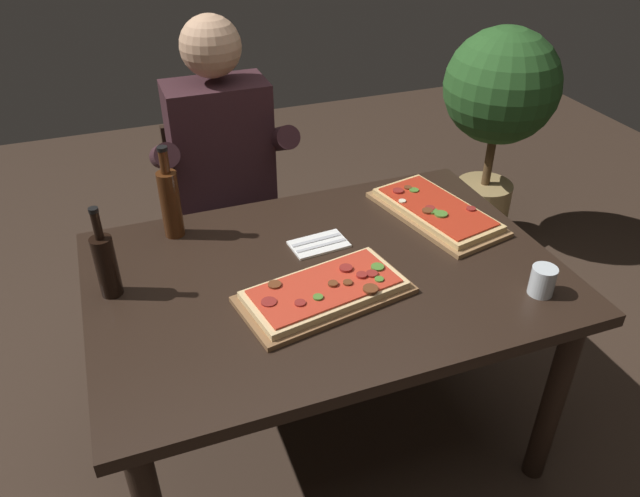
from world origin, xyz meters
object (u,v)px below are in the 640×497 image
tumbler_near_camera (542,282)px  potted_plant_corner (499,105)px  pizza_rectangular_left (436,211)px  dining_table (326,296)px  seated_diner (225,174)px  oil_bottle_amber (170,201)px  diner_chair (224,216)px  pizza_rectangular_front (325,292)px  wine_bottle_dark (106,264)px

tumbler_near_camera → potted_plant_corner: 1.50m
potted_plant_corner → pizza_rectangular_left: bearing=-134.6°
pizza_rectangular_left → potted_plant_corner: bearing=45.4°
dining_table → seated_diner: 0.76m
oil_bottle_amber → pizza_rectangular_left: bearing=-12.6°
potted_plant_corner → diner_chair: bearing=-174.6°
dining_table → potted_plant_corner: (1.28, 0.99, 0.10)m
dining_table → pizza_rectangular_front: size_ratio=2.69×
oil_bottle_amber → tumbler_near_camera: size_ratio=3.58×
tumbler_near_camera → potted_plant_corner: (0.74, 1.31, -0.03)m
wine_bottle_dark → dining_table: bearing=-10.2°
pizza_rectangular_front → tumbler_near_camera: (0.59, -0.20, 0.02)m
tumbler_near_camera → oil_bottle_amber: bearing=143.8°
tumbler_near_camera → diner_chair: size_ratio=0.10×
pizza_rectangular_left → diner_chair: (-0.61, 0.68, -0.27)m
oil_bottle_amber → potted_plant_corner: 1.79m
pizza_rectangular_front → oil_bottle_amber: bearing=125.5°
tumbler_near_camera → diner_chair: bearing=120.1°
pizza_rectangular_front → wine_bottle_dark: wine_bottle_dark is taller
oil_bottle_amber → potted_plant_corner: (1.67, 0.63, -0.12)m
dining_table → diner_chair: 0.88m
pizza_rectangular_left → seated_diner: size_ratio=0.39×
wine_bottle_dark → tumbler_near_camera: 1.23m
diner_chair → tumbler_near_camera: bearing=-59.9°
seated_diner → dining_table: bearing=-79.2°
wine_bottle_dark → seated_diner: bearing=52.9°
wine_bottle_dark → diner_chair: wine_bottle_dark is taller
oil_bottle_amber → tumbler_near_camera: 1.16m
oil_bottle_amber → diner_chair: oil_bottle_amber is taller
tumbler_near_camera → diner_chair: 1.38m
pizza_rectangular_left → tumbler_near_camera: (0.07, -0.49, 0.02)m
oil_bottle_amber → diner_chair: bearing=62.7°
oil_bottle_amber → wine_bottle_dark: bearing=-130.7°
potted_plant_corner → seated_diner: bearing=-169.8°
dining_table → potted_plant_corner: 1.62m
wine_bottle_dark → pizza_rectangular_front: bearing=-22.1°
dining_table → wine_bottle_dark: bearing=169.8°
dining_table → pizza_rectangular_left: size_ratio=2.67×
dining_table → tumbler_near_camera: tumbler_near_camera is taller
tumbler_near_camera → pizza_rectangular_front: bearing=161.5°
wine_bottle_dark → seated_diner: (0.47, 0.62, -0.10)m
wine_bottle_dark → potted_plant_corner: (1.89, 0.88, -0.10)m
diner_chair → pizza_rectangular_left: bearing=-48.2°
potted_plant_corner → wine_bottle_dark: bearing=-155.0°
dining_table → oil_bottle_amber: oil_bottle_amber is taller
pizza_rectangular_front → seated_diner: (-0.09, 0.85, -0.02)m
wine_bottle_dark → oil_bottle_amber: oil_bottle_amber is taller
pizza_rectangular_front → potted_plant_corner: size_ratio=0.46×
pizza_rectangular_left → wine_bottle_dark: size_ratio=1.86×
diner_chair → wine_bottle_dark: bearing=-122.4°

